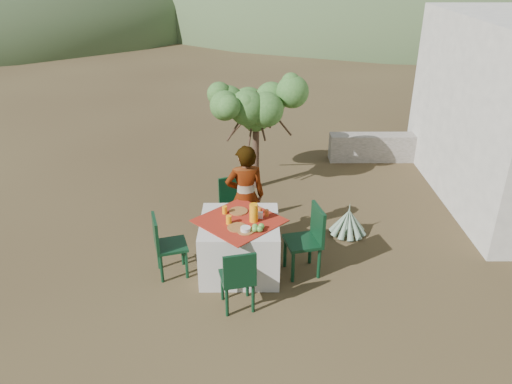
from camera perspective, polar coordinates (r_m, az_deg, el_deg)
ground at (r=7.29m, az=-6.26°, el=-6.61°), size 160.00×160.00×0.00m
table at (r=6.64m, az=-1.86°, el=-6.12°), size 1.30×1.30×0.76m
chair_far at (r=7.54m, az=-2.58°, el=-1.17°), size 0.51×0.51×0.85m
chair_near at (r=5.91m, az=-2.04°, el=-9.72°), size 0.47×0.47×0.84m
chair_left at (r=6.60m, az=-10.35°, el=-5.76°), size 0.50×0.50×0.87m
chair_right at (r=6.56m, az=6.04°, el=-5.16°), size 0.53×0.53×0.96m
person at (r=7.03m, az=-1.22°, el=-0.55°), size 0.62×0.46×1.54m
shrub_tree at (r=8.65m, az=0.36°, el=9.30°), size 1.53×1.50×1.80m
agave at (r=7.66m, az=10.50°, el=-3.44°), size 0.55×0.57×0.60m
stone_wall at (r=10.56m, az=15.44°, el=4.94°), size 2.60×0.35×0.55m
hill_near_right at (r=43.75m, az=15.67°, el=20.08°), size 48.00×48.00×20.00m
plate_far at (r=6.65m, az=-2.04°, el=-2.20°), size 0.25×0.25×0.01m
plate_near at (r=6.28m, az=-2.18°, el=-4.06°), size 0.25×0.25×0.01m
glass_far at (r=6.59m, az=-3.60°, el=-2.06°), size 0.07×0.07×0.11m
glass_near at (r=6.35m, az=-3.13°, el=-3.19°), size 0.07×0.07×0.12m
juice_pitcher at (r=6.37m, az=-0.26°, el=-2.40°), size 0.11×0.11×0.24m
bowl_plate at (r=6.20m, az=-1.20°, el=-4.48°), size 0.21×0.21×0.01m
white_bowl at (r=6.18m, az=-1.20°, el=-4.25°), size 0.13×0.13×0.05m
jar_left at (r=6.53m, az=1.22°, el=-2.39°), size 0.06×0.06×0.09m
jar_right at (r=6.60m, az=0.46°, el=-2.11°), size 0.05×0.05×0.08m
napkin_holder at (r=6.47m, az=0.49°, el=-2.67°), size 0.07×0.04×0.09m
fruit_cluster at (r=6.20m, az=0.20°, el=-4.11°), size 0.16×0.15×0.08m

